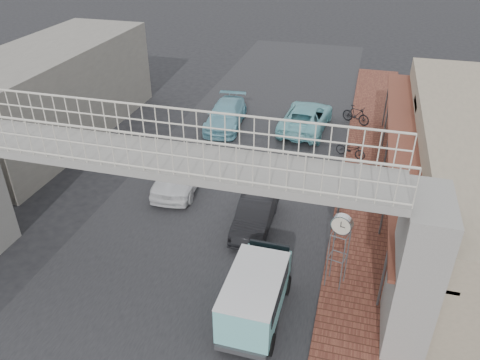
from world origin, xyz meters
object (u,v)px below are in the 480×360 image
Objects in this scene: angkot_curb at (306,117)px; arrow_sign at (361,191)px; street_clock at (342,228)px; angkot_van at (256,291)px; motorcycle_far at (356,115)px; white_hatchback at (181,170)px; motorcycle_near at (351,149)px; dark_sedan at (255,213)px; angkot_far at (226,115)px.

angkot_curb is 1.84× the size of arrow_sign.
street_clock is 2.58m from arrow_sign.
angkot_van is 16.58m from motorcycle_far.
white_hatchback is 2.86× the size of motorcycle_near.
white_hatchback is 9.21m from angkot_curb.
motorcycle_near is at bearing -151.30° from motorcycle_far.
white_hatchback is at bearing 127.29° from angkot_van.
motorcycle_far is at bearing 82.93° from angkot_van.
angkot_van is at bearing -77.63° from dark_sedan.
angkot_far is 1.66× the size of street_clock.
angkot_far is 12.62m from arrow_sign.
arrow_sign is (0.61, -7.25, 1.92)m from motorcycle_near.
angkot_curb reaches higher than motorcycle_far.
arrow_sign is at bearing -54.57° from angkot_far.
motorcycle_far is (2.20, 16.43, -0.51)m from angkot_van.
dark_sedan is 4.38m from arrow_sign.
street_clock is (7.62, -4.94, 1.71)m from white_hatchback.
angkot_curb is at bearing 54.86° from white_hatchback.
arrow_sign is at bearing 112.33° from angkot_curb.
street_clock is at bearing 106.85° from angkot_curb.
arrow_sign is (3.41, -10.34, 1.70)m from angkot_curb.
angkot_far is at bearing 94.10° from motorcycle_near.
dark_sedan is 0.72× the size of angkot_curb.
motorcycle_far is (0.00, 4.51, 0.12)m from motorcycle_near.
motorcycle_near is 7.52m from arrow_sign.
angkot_van reaches higher than white_hatchback.
white_hatchback is at bearing 149.86° from dark_sedan.
dark_sedan is 10.21m from angkot_curb.
angkot_far is 2.66× the size of motorcycle_far.
arrow_sign is at bearing -3.43° from dark_sedan.
angkot_van is 3.43m from street_clock.
white_hatchback is at bearing 157.93° from arrow_sign.
dark_sedan is 2.13× the size of motorcycle_far.
angkot_curb is at bearing 102.79° from arrow_sign.
dark_sedan is at bearing 155.78° from street_clock.
angkot_far is at bearing 110.91° from angkot_van.
motorcycle_near is at bearing 80.10° from angkot_van.
white_hatchback reaches higher than angkot_far.
motorcycle_near is at bearing -21.87° from angkot_far.
street_clock is at bearing -37.50° from white_hatchback.
angkot_curb is 2.95× the size of motorcycle_far.
dark_sedan is at bearing 172.41° from arrow_sign.
arrow_sign reaches higher than dark_sedan.
angkot_van reaches higher than motorcycle_far.
dark_sedan is at bearing -33.33° from white_hatchback.
motorcycle_near is 0.90× the size of motorcycle_far.
street_clock is 1.00× the size of arrow_sign.
angkot_curb is (4.69, 7.93, -0.05)m from white_hatchback.
angkot_curb is 13.31m from street_clock.
white_hatchback is 1.60× the size of arrow_sign.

